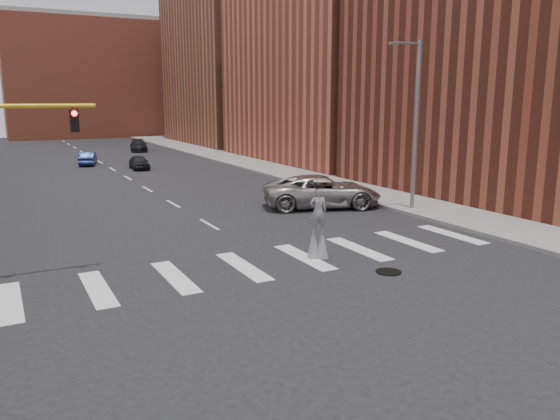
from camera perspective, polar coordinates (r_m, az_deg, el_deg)
The scene contains 13 objects.
ground_plane at distance 19.78m, azimuth 0.75°, elevation -6.19°, with size 160.00×160.00×0.00m, color black.
sidewalk_right at distance 47.16m, azimuth -0.33°, elevation 4.33°, with size 5.00×90.00×0.18m, color slate.
manhole at distance 19.79m, azimuth 11.27°, elevation -6.35°, with size 0.90×0.90×0.04m, color black.
building_near at distance 39.84m, azimuth 24.99°, elevation 17.70°, with size 16.00×20.00×22.00m, color brown.
building_mid at distance 56.24m, azimuth 6.24°, elevation 17.59°, with size 16.00×22.00×24.00m, color #C3593D.
building_far at distance 77.17m, azimuth -4.08°, elevation 14.49°, with size 16.00×22.00×20.00m, color #9E573A.
building_backdrop at distance 95.79m, azimuth -19.13°, elevation 12.73°, with size 26.00×14.00×18.00m, color #C3593D.
streetlight at distance 30.09m, azimuth 13.88°, elevation 9.07°, with size 2.05×0.20×9.00m.
stilt_performer at distance 20.86m, azimuth 3.99°, elevation -1.95°, with size 0.81×0.64×2.94m.
suv_crossing at distance 30.80m, azimuth 4.43°, elevation 1.96°, with size 3.03×6.56×1.82m, color #A4A19B.
car_near at distance 49.11m, azimuth -14.51°, elevation 4.84°, with size 1.40×3.48×1.19m, color black.
car_mid at distance 53.48m, azimuth -19.45°, elevation 5.10°, with size 1.30×3.73×1.23m, color navy.
car_far at distance 66.10m, azimuth -14.56°, elevation 6.54°, with size 1.85×4.56×1.32m, color black.
Camera 1 is at (-8.97, -16.57, 6.03)m, focal length 35.00 mm.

